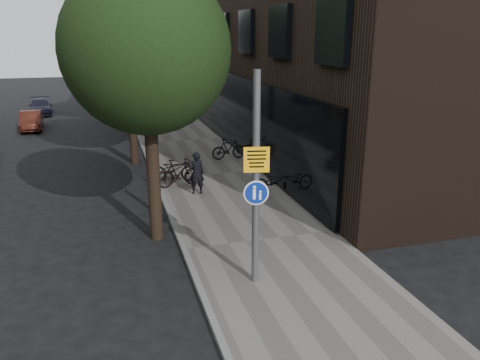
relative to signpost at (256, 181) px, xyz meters
name	(u,v)px	position (x,y,z in m)	size (l,w,h in m)	color
ground	(302,307)	(0.68, -1.20, -2.59)	(120.00, 120.00, 0.00)	black
sidewalk	(210,175)	(0.93, 8.80, -2.53)	(4.50, 60.00, 0.12)	slate
curb_edge	(156,180)	(-1.32, 8.80, -2.52)	(0.15, 60.00, 0.13)	slate
street_tree_near	(149,57)	(-1.84, 3.44, 2.52)	(4.40, 4.40, 7.50)	black
street_tree_mid	(128,47)	(-1.84, 11.94, 2.53)	(5.00, 5.00, 7.80)	black
street_tree_far	(119,43)	(-1.84, 20.94, 2.53)	(5.00, 5.00, 7.80)	black
signpost	(256,181)	(0.00, 0.00, 0.00)	(0.56, 0.16, 4.89)	#595B5E
pedestrian	(196,173)	(-0.08, 6.56, -1.69)	(0.57, 0.37, 1.55)	black
parked_bike_facade_near	(275,181)	(2.68, 5.82, -2.03)	(0.59, 1.68, 0.88)	black
parked_bike_facade_far	(229,149)	(2.30, 10.93, -1.98)	(0.46, 1.61, 0.97)	black
parked_bike_curb_near	(173,169)	(-0.67, 8.30, -1.99)	(0.64, 1.83, 0.96)	black
parked_bike_curb_far	(179,173)	(-0.56, 7.55, -1.93)	(0.51, 1.80, 1.08)	black
parked_car_mid	(31,121)	(-7.40, 21.49, -2.02)	(1.20, 3.44, 1.13)	#512017
parked_car_far	(40,107)	(-7.50, 27.51, -2.03)	(1.55, 3.81, 1.11)	black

